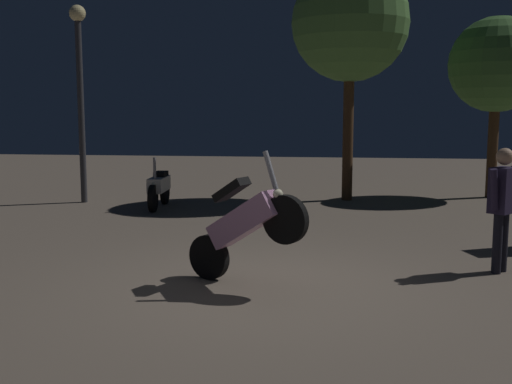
% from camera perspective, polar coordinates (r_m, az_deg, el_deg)
% --- Properties ---
extents(ground_plane, '(40.00, 40.00, 0.00)m').
position_cam_1_polar(ground_plane, '(7.39, 0.71, -8.77)').
color(ground_plane, '#756656').
extents(motorcycle_pink_foreground, '(1.53, 0.84, 1.63)m').
position_cam_1_polar(motorcycle_pink_foreground, '(7.25, -1.02, -3.05)').
color(motorcycle_pink_foreground, black).
rests_on(motorcycle_pink_foreground, ground_plane).
extents(motorcycle_white_parked_left, '(0.35, 1.66, 1.11)m').
position_cam_1_polar(motorcycle_white_parked_left, '(13.28, -8.98, 0.42)').
color(motorcycle_white_parked_left, black).
rests_on(motorcycle_white_parked_left, ground_plane).
extents(person_rider_beside, '(0.49, 0.56, 1.61)m').
position_cam_1_polar(person_rider_beside, '(8.43, 21.88, -0.64)').
color(person_rider_beside, black).
rests_on(person_rider_beside, ground_plane).
extents(streetlamp_near, '(0.36, 0.36, 4.35)m').
position_cam_1_polar(streetlamp_near, '(14.35, -16.02, 10.27)').
color(streetlamp_near, '#38383D').
rests_on(streetlamp_near, ground_plane).
extents(tree_left_bg, '(2.64, 2.64, 5.35)m').
position_cam_1_polar(tree_left_bg, '(14.44, 8.72, 15.18)').
color(tree_left_bg, '#4C331E').
rests_on(tree_left_bg, ground_plane).
extents(tree_center_bg, '(2.22, 2.22, 4.24)m').
position_cam_1_polar(tree_center_bg, '(15.66, 21.42, 10.86)').
color(tree_center_bg, '#4C331E').
rests_on(tree_center_bg, ground_plane).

